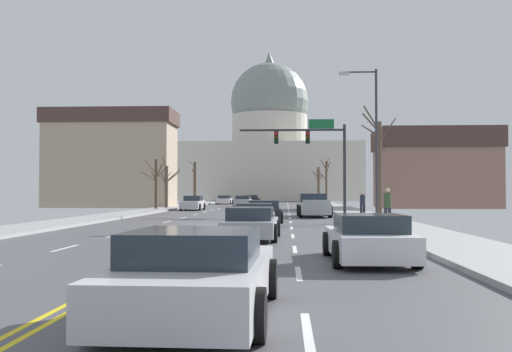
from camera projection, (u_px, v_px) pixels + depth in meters
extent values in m
cube|color=#4D4D52|center=(225.00, 224.00, 31.51)|extent=(14.00, 180.00, 0.06)
cube|color=yellow|center=(223.00, 224.00, 31.52)|extent=(0.10, 176.40, 0.00)
cube|color=yellow|center=(227.00, 224.00, 31.51)|extent=(0.10, 176.40, 0.00)
cube|color=silver|center=(307.00, 332.00, 7.27)|extent=(0.12, 2.20, 0.00)
cube|color=silver|center=(298.00, 273.00, 12.47)|extent=(0.12, 2.20, 0.00)
cube|color=silver|center=(295.00, 249.00, 17.66)|extent=(0.12, 2.20, 0.00)
cube|color=silver|center=(293.00, 236.00, 22.85)|extent=(0.12, 2.20, 0.00)
cube|color=silver|center=(291.00, 228.00, 28.04)|extent=(0.12, 2.20, 0.00)
cube|color=silver|center=(291.00, 222.00, 33.23)|extent=(0.12, 2.20, 0.00)
cube|color=silver|center=(290.00, 218.00, 38.42)|extent=(0.12, 2.20, 0.00)
cube|color=silver|center=(289.00, 215.00, 43.62)|extent=(0.12, 2.20, 0.00)
cube|color=silver|center=(289.00, 212.00, 48.81)|extent=(0.12, 2.20, 0.00)
cube|color=silver|center=(289.00, 210.00, 54.00)|extent=(0.12, 2.20, 0.00)
cube|color=silver|center=(288.00, 209.00, 59.19)|extent=(0.12, 2.20, 0.00)
cube|color=silver|center=(288.00, 207.00, 64.38)|extent=(0.12, 2.20, 0.00)
cube|color=silver|center=(288.00, 206.00, 69.57)|extent=(0.12, 2.20, 0.00)
cube|color=silver|center=(288.00, 205.00, 74.77)|extent=(0.12, 2.20, 0.00)
cube|color=silver|center=(288.00, 204.00, 79.96)|extent=(0.12, 2.20, 0.00)
cube|color=silver|center=(288.00, 203.00, 85.15)|extent=(0.12, 2.20, 0.00)
cube|color=silver|center=(288.00, 203.00, 90.34)|extent=(0.12, 2.20, 0.00)
cube|color=silver|center=(287.00, 202.00, 95.53)|extent=(0.12, 2.20, 0.00)
cube|color=silver|center=(65.00, 248.00, 18.01)|extent=(0.12, 2.20, 0.00)
cube|color=silver|center=(115.00, 235.00, 23.20)|extent=(0.12, 2.20, 0.00)
cube|color=silver|center=(146.00, 227.00, 28.39)|extent=(0.12, 2.20, 0.00)
cube|color=silver|center=(167.00, 222.00, 33.59)|extent=(0.12, 2.20, 0.00)
cube|color=silver|center=(183.00, 218.00, 38.78)|extent=(0.12, 2.20, 0.00)
cube|color=silver|center=(195.00, 215.00, 43.97)|extent=(0.12, 2.20, 0.00)
cube|color=silver|center=(205.00, 212.00, 49.16)|extent=(0.12, 2.20, 0.00)
cube|color=silver|center=(213.00, 210.00, 54.35)|extent=(0.12, 2.20, 0.00)
cube|color=silver|center=(219.00, 208.00, 59.54)|extent=(0.12, 2.20, 0.00)
cube|color=silver|center=(224.00, 207.00, 64.74)|extent=(0.12, 2.20, 0.00)
cube|color=silver|center=(229.00, 206.00, 69.93)|extent=(0.12, 2.20, 0.00)
cube|color=silver|center=(233.00, 205.00, 75.12)|extent=(0.12, 2.20, 0.00)
cube|color=silver|center=(236.00, 204.00, 80.31)|extent=(0.12, 2.20, 0.00)
cube|color=silver|center=(239.00, 203.00, 85.50)|extent=(0.12, 2.20, 0.00)
cube|color=silver|center=(242.00, 203.00, 90.69)|extent=(0.12, 2.20, 0.00)
cube|color=silver|center=(244.00, 202.00, 95.89)|extent=(0.12, 2.20, 0.00)
cube|color=#959595|center=(386.00, 223.00, 31.09)|extent=(3.00, 180.00, 0.14)
cube|color=#959595|center=(69.00, 222.00, 31.94)|extent=(3.00, 180.00, 0.14)
cylinder|color=#28282D|center=(345.00, 169.00, 43.80)|extent=(0.22, 0.22, 6.57)
cylinder|color=#28282D|center=(292.00, 130.00, 44.07)|extent=(7.80, 0.16, 0.16)
cube|color=black|center=(308.00, 137.00, 44.00)|extent=(0.32, 0.28, 0.92)
sphere|color=red|center=(308.00, 134.00, 43.85)|extent=(0.22, 0.22, 0.22)
sphere|color=#332B05|center=(308.00, 137.00, 43.84)|extent=(0.22, 0.22, 0.22)
sphere|color=black|center=(308.00, 141.00, 43.83)|extent=(0.22, 0.22, 0.22)
cube|color=black|center=(276.00, 138.00, 44.12)|extent=(0.32, 0.28, 0.92)
sphere|color=red|center=(276.00, 134.00, 43.96)|extent=(0.22, 0.22, 0.22)
sphere|color=#332B05|center=(276.00, 137.00, 43.96)|extent=(0.22, 0.22, 0.22)
sphere|color=black|center=(276.00, 141.00, 43.95)|extent=(0.22, 0.22, 0.22)
cube|color=#146033|center=(321.00, 124.00, 43.99)|extent=(1.90, 0.06, 0.70)
cylinder|color=#333338|center=(376.00, 145.00, 32.32)|extent=(0.14, 0.14, 8.31)
cylinder|color=#333338|center=(360.00, 72.00, 32.46)|extent=(1.75, 0.09, 0.09)
cube|color=#B2B2AD|center=(344.00, 73.00, 32.51)|extent=(0.56, 0.24, 0.16)
cube|color=beige|center=(269.00, 173.00, 116.42)|extent=(34.62, 23.11, 10.75)
cylinder|color=beige|center=(269.00, 131.00, 116.63)|extent=(14.84, 14.84, 6.01)
sphere|color=gray|center=(269.00, 102.00, 116.78)|extent=(15.34, 15.34, 15.34)
cone|color=gray|center=(269.00, 57.00, 117.01)|extent=(1.80, 1.80, 2.40)
cube|color=#ADB2B7|center=(314.00, 208.00, 40.35)|extent=(2.03, 5.54, 0.74)
cube|color=#1E2833|center=(313.00, 198.00, 41.14)|extent=(1.81, 1.90, 0.62)
cube|color=#ADB2B7|center=(317.00, 202.00, 37.68)|extent=(1.78, 0.13, 0.22)
cylinder|color=black|center=(299.00, 210.00, 42.03)|extent=(0.29, 0.81, 0.80)
cylinder|color=black|center=(326.00, 210.00, 41.97)|extent=(0.29, 0.81, 0.80)
cylinder|color=black|center=(301.00, 212.00, 38.73)|extent=(0.29, 0.81, 0.80)
cylinder|color=black|center=(330.00, 212.00, 38.67)|extent=(0.29, 0.81, 0.80)
cube|color=black|center=(264.00, 214.00, 33.33)|extent=(2.01, 4.69, 0.61)
cube|color=#232D38|center=(264.00, 204.00, 33.17)|extent=(1.71, 2.30, 0.46)
cylinder|color=black|center=(248.00, 215.00, 34.78)|extent=(0.24, 0.65, 0.64)
cylinder|color=black|center=(280.00, 215.00, 34.75)|extent=(0.24, 0.65, 0.64)
cylinder|color=black|center=(247.00, 217.00, 31.91)|extent=(0.24, 0.65, 0.64)
cylinder|color=black|center=(281.00, 217.00, 31.88)|extent=(0.24, 0.65, 0.64)
cube|color=silver|center=(255.00, 219.00, 27.17)|extent=(1.91, 4.37, 0.60)
cube|color=#232D38|center=(255.00, 208.00, 27.06)|extent=(1.63, 2.05, 0.42)
cylinder|color=black|center=(237.00, 221.00, 28.53)|extent=(0.24, 0.65, 0.64)
cylinder|color=black|center=(274.00, 221.00, 28.48)|extent=(0.24, 0.65, 0.64)
cylinder|color=black|center=(233.00, 224.00, 25.85)|extent=(0.24, 0.65, 0.64)
cylinder|color=black|center=(274.00, 224.00, 25.80)|extent=(0.24, 0.65, 0.64)
cube|color=#9EA3A8|center=(251.00, 227.00, 21.39)|extent=(1.88, 4.57, 0.56)
cube|color=#232D38|center=(251.00, 213.00, 21.03)|extent=(1.61, 2.10, 0.45)
cylinder|color=black|center=(232.00, 228.00, 22.85)|extent=(0.23, 0.64, 0.64)
cylinder|color=black|center=(277.00, 228.00, 22.72)|extent=(0.23, 0.64, 0.64)
cylinder|color=black|center=(222.00, 233.00, 20.05)|extent=(0.23, 0.64, 0.64)
cylinder|color=black|center=(274.00, 233.00, 19.92)|extent=(0.23, 0.64, 0.64)
cube|color=silver|center=(368.00, 243.00, 14.56)|extent=(1.84, 4.35, 0.60)
cube|color=#232D38|center=(370.00, 223.00, 14.26)|extent=(1.59, 2.03, 0.42)
cylinder|color=black|center=(327.00, 244.00, 15.92)|extent=(0.23, 0.64, 0.64)
cylinder|color=black|center=(393.00, 244.00, 15.86)|extent=(0.23, 0.64, 0.64)
cylinder|color=black|center=(338.00, 254.00, 13.25)|extent=(0.23, 0.64, 0.64)
cylinder|color=black|center=(417.00, 255.00, 13.19)|extent=(0.23, 0.64, 0.64)
cube|color=silver|center=(197.00, 282.00, 8.23)|extent=(2.01, 4.62, 0.62)
cube|color=#232D38|center=(194.00, 246.00, 7.99)|extent=(1.71, 2.03, 0.43)
cylinder|color=black|center=(156.00, 277.00, 9.71)|extent=(0.24, 0.65, 0.64)
cylinder|color=black|center=(270.00, 279.00, 9.56)|extent=(0.24, 0.65, 0.64)
cylinder|color=black|center=(96.00, 312.00, 6.89)|extent=(0.24, 0.65, 0.64)
cylinder|color=black|center=(256.00, 315.00, 6.74)|extent=(0.24, 0.65, 0.64)
cube|color=silver|center=(193.00, 205.00, 54.25)|extent=(1.73, 4.42, 0.70)
cube|color=#232D38|center=(193.00, 198.00, 54.61)|extent=(1.51, 1.98, 0.47)
cylinder|color=black|center=(200.00, 207.00, 52.83)|extent=(0.22, 0.64, 0.64)
cylinder|color=black|center=(181.00, 207.00, 52.93)|extent=(0.22, 0.64, 0.64)
cylinder|color=black|center=(204.00, 206.00, 55.56)|extent=(0.22, 0.64, 0.64)
cylinder|color=black|center=(186.00, 206.00, 55.66)|extent=(0.22, 0.64, 0.64)
cube|color=#9EA3A8|center=(243.00, 202.00, 66.30)|extent=(1.81, 4.29, 0.70)
cube|color=#232D38|center=(243.00, 197.00, 66.67)|extent=(1.57, 2.10, 0.41)
cylinder|color=black|center=(250.00, 204.00, 64.92)|extent=(0.23, 0.64, 0.64)
cylinder|color=black|center=(234.00, 204.00, 65.03)|extent=(0.23, 0.64, 0.64)
cylinder|color=black|center=(251.00, 204.00, 67.56)|extent=(0.23, 0.64, 0.64)
cylinder|color=black|center=(236.00, 204.00, 67.67)|extent=(0.23, 0.64, 0.64)
cube|color=silver|center=(224.00, 201.00, 80.17)|extent=(1.86, 4.70, 0.61)
cube|color=#232D38|center=(225.00, 197.00, 80.40)|extent=(1.63, 2.12, 0.42)
cylinder|color=black|center=(230.00, 202.00, 78.66)|extent=(0.22, 0.64, 0.64)
cylinder|color=black|center=(216.00, 202.00, 78.76)|extent=(0.22, 0.64, 0.64)
cylinder|color=black|center=(232.00, 202.00, 81.56)|extent=(0.22, 0.64, 0.64)
cylinder|color=black|center=(219.00, 202.00, 81.67)|extent=(0.22, 0.64, 0.64)
cube|color=black|center=(252.00, 200.00, 90.68)|extent=(1.93, 4.56, 0.63)
cube|color=#232D38|center=(253.00, 196.00, 90.82)|extent=(1.68, 1.97, 0.40)
cylinder|color=black|center=(258.00, 201.00, 89.21)|extent=(0.22, 0.64, 0.64)
cylinder|color=black|center=(246.00, 201.00, 89.32)|extent=(0.22, 0.64, 0.64)
cylinder|color=black|center=(259.00, 200.00, 92.03)|extent=(0.22, 0.64, 0.64)
cylinder|color=black|center=(247.00, 200.00, 92.13)|extent=(0.22, 0.64, 0.64)
cube|color=tan|center=(111.00, 166.00, 64.22)|extent=(13.39, 6.14, 8.96)
cube|color=#47332D|center=(112.00, 118.00, 64.36)|extent=(13.93, 6.39, 1.60)
cube|color=#8C6656|center=(435.00, 179.00, 62.00)|extent=(11.65, 8.18, 6.12)
cube|color=#47332D|center=(434.00, 140.00, 62.10)|extent=(12.12, 8.51, 2.11)
cylinder|color=brown|center=(319.00, 185.00, 84.84)|extent=(0.39, 0.39, 5.09)
cylinder|color=brown|center=(321.00, 178.00, 85.00)|extent=(0.78, 0.40, 0.87)
cylinder|color=brown|center=(318.00, 175.00, 84.36)|extent=(0.32, 1.15, 1.61)
cylinder|color=brown|center=(320.00, 176.00, 85.56)|extent=(0.54, 1.51, 1.10)
cylinder|color=brown|center=(315.00, 176.00, 84.64)|extent=(1.01, 0.59, 1.62)
cylinder|color=brown|center=(316.00, 175.00, 85.09)|extent=(0.85, 0.52, 0.93)
cylinder|color=brown|center=(317.00, 175.00, 84.34)|extent=(0.44, 1.15, 1.42)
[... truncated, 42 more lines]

